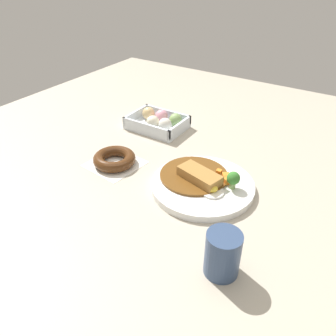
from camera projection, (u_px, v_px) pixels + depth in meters
ground_plane at (181, 167)px, 0.94m from camera, size 1.60×1.60×0.00m
curry_plate at (202, 183)px, 0.85m from camera, size 0.26×0.26×0.06m
donut_box at (159, 122)px, 1.13m from camera, size 0.18×0.14×0.06m
chocolate_ring_donut at (114, 159)px, 0.95m from camera, size 0.15×0.15×0.03m
coffee_mug at (223, 254)px, 0.62m from camera, size 0.07×0.07×0.09m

